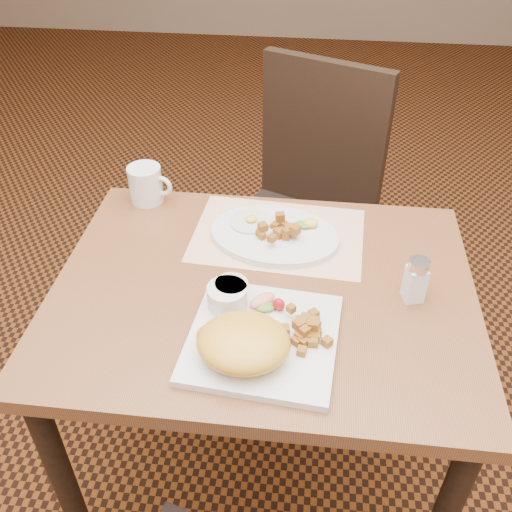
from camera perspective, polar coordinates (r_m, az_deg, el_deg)
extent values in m
plane|color=black|center=(1.81, 0.53, -21.12)|extent=(8.00, 8.00, 0.00)
cube|color=brown|center=(1.23, 0.73, -3.71)|extent=(0.90, 0.70, 0.03)
cylinder|color=black|center=(1.44, -18.20, -21.65)|extent=(0.05, 0.05, 0.71)
cylinder|color=black|center=(1.77, -11.31, -5.08)|extent=(0.05, 0.05, 0.71)
cylinder|color=black|center=(1.73, 15.11, -7.14)|extent=(0.05, 0.05, 0.71)
cube|color=black|center=(1.86, 3.57, 1.83)|extent=(0.55, 0.55, 0.05)
cylinder|color=black|center=(2.09, 9.96, -2.29)|extent=(0.04, 0.04, 0.42)
cylinder|color=black|center=(1.84, 5.79, -8.72)|extent=(0.04, 0.04, 0.42)
cylinder|color=black|center=(2.20, 1.25, 0.72)|extent=(0.04, 0.04, 0.42)
cylinder|color=black|center=(1.96, -3.80, -4.92)|extent=(0.04, 0.04, 0.42)
cube|color=black|center=(1.87, 6.71, 11.68)|extent=(0.40, 0.20, 0.50)
cube|color=white|center=(1.36, 2.23, 2.09)|extent=(0.42, 0.30, 0.00)
cube|color=silver|center=(1.10, 0.69, -8.26)|extent=(0.30, 0.30, 0.02)
ellipsoid|color=gold|center=(1.04, -1.26, -8.62)|extent=(0.17, 0.15, 0.06)
ellipsoid|color=gold|center=(1.04, -0.01, -10.29)|extent=(0.07, 0.06, 0.02)
ellipsoid|color=gold|center=(1.08, -4.21, -7.89)|extent=(0.07, 0.06, 0.02)
cylinder|color=silver|center=(1.14, -2.89, -4.06)|extent=(0.08, 0.08, 0.04)
cylinder|color=beige|center=(1.14, -2.48, -2.80)|extent=(0.07, 0.07, 0.01)
ellipsoid|color=#387223|center=(1.14, 0.96, -5.11)|extent=(0.04, 0.04, 0.01)
ellipsoid|color=red|center=(1.14, 2.29, -4.85)|extent=(0.03, 0.03, 0.03)
ellipsoid|color=#F28C72|center=(1.15, 0.65, -4.42)|extent=(0.06, 0.06, 0.02)
cylinder|color=white|center=(1.37, -0.58, 3.46)|extent=(0.10, 0.10, 0.01)
ellipsoid|color=yellow|center=(1.37, -0.49, 3.75)|extent=(0.03, 0.03, 0.01)
ellipsoid|color=#387223|center=(1.36, 4.68, 3.14)|extent=(0.05, 0.04, 0.01)
ellipsoid|color=yellow|center=(1.36, 5.47, 3.32)|extent=(0.04, 0.03, 0.02)
cube|color=white|center=(1.21, 15.58, -2.70)|extent=(0.05, 0.05, 0.08)
cylinder|color=silver|center=(1.18, 15.99, -0.87)|extent=(0.05, 0.05, 0.02)
cylinder|color=silver|center=(1.49, -10.98, 7.06)|extent=(0.08, 0.08, 0.10)
torus|color=silver|center=(1.47, -9.41, 6.93)|extent=(0.06, 0.02, 0.06)
cube|color=#A3621A|center=(1.09, 5.02, -7.92)|extent=(0.02, 0.02, 0.02)
cube|color=#A3621A|center=(1.08, 5.68, -8.53)|extent=(0.02, 0.02, 0.02)
cube|color=#A3621A|center=(1.06, 4.59, -9.46)|extent=(0.02, 0.02, 0.01)
cube|color=#A3621A|center=(1.11, 5.47, -7.11)|extent=(0.02, 0.02, 0.01)
cube|color=#A3621A|center=(1.07, 4.88, -7.53)|extent=(0.02, 0.02, 0.02)
cube|color=#A3621A|center=(1.10, 4.92, -6.20)|extent=(0.02, 0.02, 0.02)
cube|color=#A3621A|center=(1.10, 5.86, -7.51)|extent=(0.03, 0.03, 0.02)
cube|color=#A3621A|center=(1.07, 2.91, -7.40)|extent=(0.02, 0.02, 0.02)
cube|color=#A3621A|center=(1.10, 5.15, -7.26)|extent=(0.02, 0.02, 0.02)
cube|color=#A3621A|center=(1.08, 4.09, -8.43)|extent=(0.03, 0.03, 0.01)
cube|color=#A3621A|center=(1.09, 4.61, -6.70)|extent=(0.02, 0.02, 0.01)
cube|color=#A3621A|center=(1.09, 4.81, -6.92)|extent=(0.02, 0.02, 0.02)
cube|color=#A3621A|center=(1.09, 5.89, -7.75)|extent=(0.03, 0.03, 0.02)
cube|color=#A3621A|center=(1.08, 4.73, -8.52)|extent=(0.03, 0.03, 0.02)
cube|color=#A3621A|center=(1.13, 5.78, -5.80)|extent=(0.02, 0.02, 0.02)
cube|color=#A3621A|center=(1.09, 4.50, -6.63)|extent=(0.02, 0.02, 0.02)
cube|color=#A3621A|center=(1.09, 5.94, -8.01)|extent=(0.02, 0.02, 0.02)
cube|color=#A3621A|center=(1.11, 6.00, -6.86)|extent=(0.02, 0.02, 0.01)
cube|color=#A3621A|center=(1.08, 4.28, -6.87)|extent=(0.03, 0.03, 0.02)
cube|color=#A3621A|center=(1.10, 5.69, -7.06)|extent=(0.03, 0.03, 0.02)
cube|color=#A3621A|center=(1.08, 5.24, -7.23)|extent=(0.02, 0.02, 0.01)
cube|color=#A3621A|center=(1.09, 5.72, -6.86)|extent=(0.02, 0.02, 0.02)
cube|color=#A3621A|center=(1.08, 7.12, -8.50)|extent=(0.02, 0.02, 0.02)
cube|color=#A3621A|center=(1.12, 5.79, -6.52)|extent=(0.02, 0.02, 0.02)
cube|color=#A3621A|center=(1.12, 3.53, -5.26)|extent=(0.02, 0.02, 0.02)
cube|color=#A3621A|center=(1.08, 4.49, -8.06)|extent=(0.03, 0.03, 0.02)
cube|color=#A3621A|center=(1.32, 2.42, 2.27)|extent=(0.03, 0.03, 0.02)
cube|color=#A3621A|center=(1.34, 3.30, 2.71)|extent=(0.02, 0.02, 0.02)
cube|color=#A3621A|center=(1.32, 0.59, 2.05)|extent=(0.02, 0.02, 0.02)
cube|color=#A3621A|center=(1.28, 1.59, 1.79)|extent=(0.02, 0.02, 0.02)
cube|color=#A3621A|center=(1.35, 1.92, 3.04)|extent=(0.02, 0.02, 0.01)
cube|color=#A3621A|center=(1.32, 0.43, 2.31)|extent=(0.02, 0.02, 0.02)
cube|color=#A3621A|center=(1.36, 2.77, 3.15)|extent=(0.02, 0.02, 0.01)
cube|color=#A3621A|center=(1.33, 2.12, 2.44)|extent=(0.02, 0.02, 0.01)
cube|color=#A3621A|center=(1.33, 2.34, 2.38)|extent=(0.02, 0.02, 0.02)
cube|color=#A3621A|center=(1.32, 3.02, 1.97)|extent=(0.02, 0.02, 0.01)
cube|color=#A3621A|center=(1.32, 0.69, 2.94)|extent=(0.03, 0.03, 0.02)
cube|color=#A3621A|center=(1.35, 2.42, 3.94)|extent=(0.02, 0.02, 0.02)
cube|color=#A3621A|center=(1.31, 3.06, 2.46)|extent=(0.02, 0.02, 0.01)
cube|color=#A3621A|center=(1.32, 3.21, 2.76)|extent=(0.02, 0.02, 0.01)
cube|color=#A3621A|center=(1.31, 3.93, 2.62)|extent=(0.03, 0.03, 0.02)
cube|color=#A3621A|center=(1.32, 3.00, 2.24)|extent=(0.02, 0.02, 0.02)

